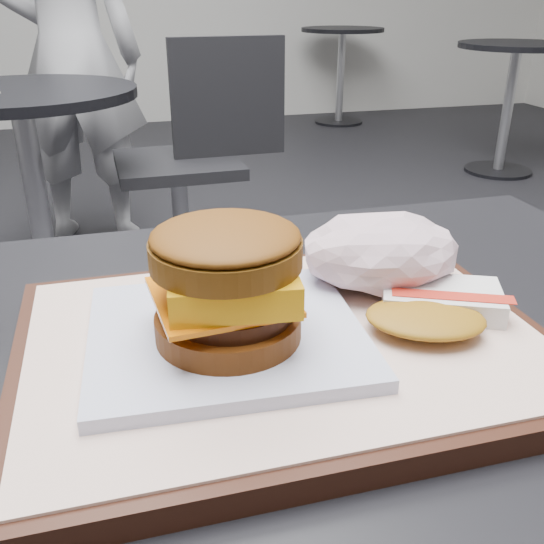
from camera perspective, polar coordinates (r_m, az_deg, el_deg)
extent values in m
cube|color=black|center=(0.46, 1.16, -10.29)|extent=(0.80, 0.60, 0.04)
cube|color=black|center=(0.45, 1.15, -7.00)|extent=(0.38, 0.28, 0.02)
cube|color=silver|center=(0.44, 1.16, -5.90)|extent=(0.36, 0.26, 0.00)
cube|color=white|center=(0.43, -4.33, -5.86)|extent=(0.20, 0.18, 0.01)
cylinder|color=#60300D|center=(0.42, -4.12, -4.95)|extent=(0.11, 0.11, 0.02)
cylinder|color=black|center=(0.41, -3.91, -3.22)|extent=(0.09, 0.09, 0.01)
cube|color=orange|center=(0.41, -4.82, -2.29)|extent=(0.09, 0.09, 0.00)
cube|color=#E5A40E|center=(0.40, -3.79, -0.80)|extent=(0.09, 0.09, 0.02)
cylinder|color=brown|center=(0.39, -4.36, 1.83)|extent=(0.11, 0.11, 0.02)
ellipsoid|color=brown|center=(0.39, -4.42, 3.39)|extent=(0.10, 0.10, 0.02)
cube|color=silver|center=(0.49, 15.64, -2.40)|extent=(0.10, 0.09, 0.02)
cube|color=red|center=(0.47, 16.66, -2.18)|extent=(0.09, 0.05, 0.00)
ellipsoid|color=#AD791B|center=(0.45, 14.24, -4.23)|extent=(0.10, 0.09, 0.01)
cylinder|color=black|center=(2.26, -19.72, -3.06)|extent=(0.44, 0.44, 0.02)
cylinder|color=#A5A5AA|center=(2.13, -21.11, 5.56)|extent=(0.07, 0.07, 0.70)
cylinder|color=black|center=(2.04, -22.72, 15.22)|extent=(0.70, 0.70, 0.03)
cylinder|color=#9D9DA1|center=(2.27, -8.50, 4.15)|extent=(0.06, 0.06, 0.44)
cube|color=black|center=(2.20, -8.89, 10.01)|extent=(0.43, 0.43, 0.04)
cube|color=black|center=(2.18, -4.14, 16.03)|extent=(0.40, 0.04, 0.40)
imported|color=silver|center=(2.72, -18.40, 18.84)|extent=(0.65, 0.51, 1.56)
cylinder|color=black|center=(4.04, 20.47, 8.97)|extent=(0.40, 0.40, 0.02)
cylinder|color=#A5A5AA|center=(3.97, 21.26, 13.96)|extent=(0.06, 0.06, 0.70)
cylinder|color=black|center=(3.92, 22.12, 19.16)|extent=(0.66, 0.66, 0.03)
cylinder|color=black|center=(5.32, 6.26, 13.90)|extent=(0.40, 0.40, 0.02)
cylinder|color=#A5A5AA|center=(5.26, 6.45, 17.75)|extent=(0.06, 0.06, 0.70)
cylinder|color=black|center=(5.23, 6.66, 21.72)|extent=(0.66, 0.66, 0.03)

